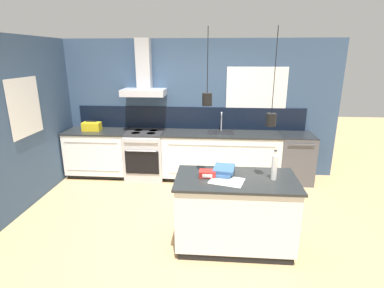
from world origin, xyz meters
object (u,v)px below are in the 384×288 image
Objects in this scene: dishwasher at (295,158)px; yellow_toolbox at (92,126)px; oven_range at (146,154)px; red_supply_box at (207,174)px; book_stack at (224,170)px; bottle_on_island at (274,167)px.

yellow_toolbox is at bearing 180.00° from dishwasher.
red_supply_box is at bearing -59.05° from oven_range.
yellow_toolbox is at bearing 137.47° from red_supply_box.
dishwasher is 2.54× the size of book_stack.
bottle_on_island is at bearing -46.08° from oven_range.
red_supply_box is (-0.78, 0.02, -0.12)m from bottle_on_island.
bottle_on_island is 1.01× the size of book_stack.
oven_range is 2.68× the size of yellow_toolbox.
book_stack is at bearing -125.03° from dishwasher.
book_stack is (-1.39, -1.98, 0.50)m from dishwasher.
book_stack is (1.45, -1.98, 0.50)m from oven_range.
oven_range is 1.00× the size of dishwasher.
red_supply_box reaches higher than oven_range.
yellow_toolbox reaches higher than dishwasher.
yellow_toolbox reaches higher than oven_range.
oven_range is at bearing 126.17° from book_stack.
bottle_on_island is at bearing -1.38° from red_supply_box.
dishwasher is (2.84, 0.00, -0.00)m from oven_range.
red_supply_box is (-0.20, -0.11, -0.01)m from book_stack.
bottle_on_island reaches higher than red_supply_box.
red_supply_box reaches higher than dishwasher.
dishwasher is 4.67× the size of red_supply_box.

